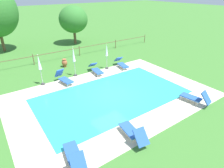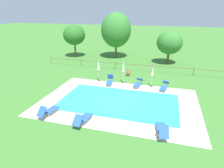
{
  "view_description": "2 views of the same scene",
  "coord_description": "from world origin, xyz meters",
  "views": [
    {
      "loc": [
        -6.56,
        -9.3,
        6.68
      ],
      "look_at": [
        0.32,
        0.5,
        0.6
      ],
      "focal_mm": 30.56,
      "sensor_mm": 36.0,
      "label": 1
    },
    {
      "loc": [
        3.61,
        -14.67,
        7.59
      ],
      "look_at": [
        -1.07,
        1.65,
        0.91
      ],
      "focal_mm": 30.93,
      "sensor_mm": 36.0,
      "label": 2
    }
  ],
  "objects": [
    {
      "name": "ground_plane",
      "position": [
        0.0,
        0.0,
        0.0
      ],
      "size": [
        160.0,
        160.0,
        0.0
      ],
      "primitive_type": "plane",
      "color": "#3D752D"
    },
    {
      "name": "pool_deck_paving",
      "position": [
        0.0,
        0.0,
        0.0
      ],
      "size": [
        13.41,
        8.98,
        0.01
      ],
      "primitive_type": "cube",
      "color": "beige",
      "rests_on": "ground"
    },
    {
      "name": "swimming_pool_water",
      "position": [
        0.0,
        0.0,
        0.01
      ],
      "size": [
        10.11,
        5.68,
        0.01
      ],
      "primitive_type": "cube",
      "color": "#2DB7C6",
      "rests_on": "ground"
    },
    {
      "name": "pool_coping_rim",
      "position": [
        0.0,
        0.0,
        0.01
      ],
      "size": [
        10.59,
        6.16,
        0.01
      ],
      "color": "beige",
      "rests_on": "ground"
    },
    {
      "name": "sun_lounger_north_near_steps",
      "position": [
        -1.94,
        3.77,
        0.4
      ],
      "size": [
        0.9,
        1.89,
        1.02
      ],
      "color": "#2856A8",
      "rests_on": "ground"
    },
    {
      "name": "sun_lounger_north_mid",
      "position": [
        3.81,
        -3.79,
        0.39
      ],
      "size": [
        0.93,
        1.93,
        0.99
      ],
      "color": "#2856A8",
      "rests_on": "ground"
    },
    {
      "name": "sun_lounger_north_far",
      "position": [
        1.07,
        3.98,
        0.37
      ],
      "size": [
        0.82,
        2.07,
        0.81
      ],
      "color": "#2856A8",
      "rests_on": "ground"
    },
    {
      "name": "sun_lounger_north_end",
      "position": [
        -4.55,
        -3.67,
        0.39
      ],
      "size": [
        0.9,
        1.96,
        0.96
      ],
      "color": "#2856A8",
      "rests_on": "ground"
    },
    {
      "name": "sun_lounger_south_near_corner",
      "position": [
        3.73,
        3.81,
        0.38
      ],
      "size": [
        0.95,
        2.06,
        0.86
      ],
      "color": "#2856A8",
      "rests_on": "ground"
    },
    {
      "name": "sun_lounger_south_mid",
      "position": [
        -1.57,
        -3.97,
        0.38
      ],
      "size": [
        0.85,
        1.99,
        0.93
      ],
      "color": "#2856A8",
      "rests_on": "ground"
    },
    {
      "name": "patio_umbrella_closed_row_west",
      "position": [
        -3.4,
        4.47,
        1.62
      ],
      "size": [
        0.32,
        0.32,
        2.42
      ],
      "color": "#383838",
      "rests_on": "ground"
    },
    {
      "name": "patio_umbrella_closed_row_mid_west",
      "position": [
        2.43,
        4.33,
        1.52
      ],
      "size": [
        0.32,
        0.32,
        2.32
      ],
      "color": "#383838",
      "rests_on": "ground"
    },
    {
      "name": "patio_umbrella_closed_row_centre",
      "position": [
        -0.64,
        4.53,
        1.66
      ],
      "size": [
        0.32,
        0.32,
        2.52
      ],
      "color": "#383838",
      "rests_on": "ground"
    },
    {
      "name": "terracotta_urn_near_fence",
      "position": [
        -0.57,
        6.96,
        0.41
      ],
      "size": [
        0.51,
        0.51,
        0.76
      ],
      "color": "#A85B38",
      "rests_on": "ground"
    },
    {
      "name": "perimeter_fence",
      "position": [
        -0.34,
        9.19,
        0.72
      ],
      "size": [
        24.38,
        0.08,
        1.05
      ],
      "color": "brown",
      "rests_on": "ground"
    },
    {
      "name": "tree_far_west",
      "position": [
        -4.41,
        15.66,
        4.4
      ],
      "size": [
        4.71,
        4.71,
        7.11
      ],
      "color": "brown",
      "rests_on": "ground"
    },
    {
      "name": "tree_west_mid",
      "position": [
        -11.06,
        14.31,
        3.57
      ],
      "size": [
        3.52,
        3.52,
        5.19
      ],
      "color": "brown",
      "rests_on": "ground"
    },
    {
      "name": "tree_centre",
      "position": [
        3.88,
        14.07,
        3.08
      ],
      "size": [
        3.6,
        3.6,
        4.75
      ],
      "color": "brown",
      "rests_on": "ground"
    }
  ]
}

